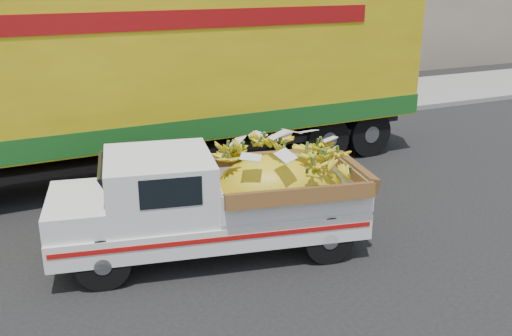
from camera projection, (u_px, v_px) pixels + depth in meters
name	position (u px, v px, depth m)	size (l,w,h in m)	color
ground	(327.00, 247.00, 9.15)	(100.00, 100.00, 0.00)	black
curb	(187.00, 134.00, 15.23)	(60.00, 0.25, 0.15)	gray
sidewalk	(165.00, 118.00, 17.03)	(60.00, 4.00, 0.14)	gray
pickup_truck	(232.00, 198.00, 8.78)	(4.94, 2.61, 1.64)	black
semi_trailer	(163.00, 76.00, 11.96)	(12.02, 2.79, 3.80)	black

